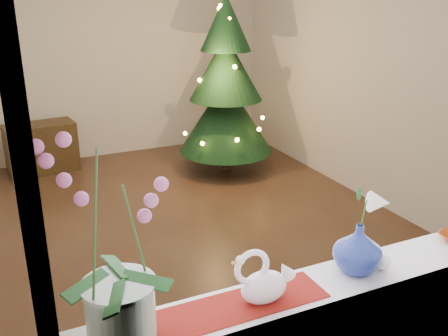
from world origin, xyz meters
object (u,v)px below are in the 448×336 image
Objects in this scene: blue_vase at (358,245)px; xmas_tree at (226,86)px; paperweight at (382,261)px; side_table at (42,148)px; swan at (264,276)px; orchid_pot at (115,243)px.

blue_vase is 3.86m from xmas_tree.
side_table is at bearing 102.47° from paperweight.
side_table is (-0.43, 4.55, -0.74)m from swan.
swan is (0.56, -0.01, -0.27)m from orchid_pot.
xmas_tree is at bearing 73.29° from blue_vase.
swan is 1.05× the size of blue_vase.
xmas_tree is at bearing 60.12° from orchid_pot.
paperweight is (0.11, -0.04, -0.09)m from blue_vase.
xmas_tree is (1.11, 3.70, -0.04)m from blue_vase.
blue_vase is at bearing 161.60° from paperweight.
xmas_tree is 2.29m from side_table.
blue_vase reaches higher than paperweight.
blue_vase is at bearing 1.03° from orchid_pot.
blue_vase is 4.68m from side_table.
side_table is (-0.90, 4.53, -0.75)m from blue_vase.
orchid_pot is at bearing 179.10° from paperweight.
orchid_pot is 0.62m from swan.
xmas_tree is (1.00, 3.74, 0.05)m from paperweight.
swan is 0.13× the size of xmas_tree.
xmas_tree reaches higher than paperweight.
orchid_pot is 4.30m from xmas_tree.
swan is 0.47m from blue_vase.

